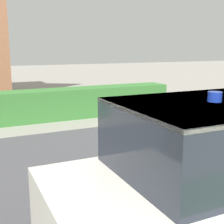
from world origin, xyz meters
TOP-DOWN VIEW (x-y plane):
  - road_strip at (0.00, 4.39)m, footprint 28.00×6.80m
  - garden_hedge at (0.14, 9.36)m, footprint 8.02×0.89m
  - police_car at (0.07, 2.17)m, footprint 3.98×1.71m

SIDE VIEW (x-z plane):
  - road_strip at x=0.00m, z-range 0.00..0.01m
  - garden_hedge at x=0.14m, z-range 0.00..0.94m
  - police_car at x=0.07m, z-range -0.10..1.68m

